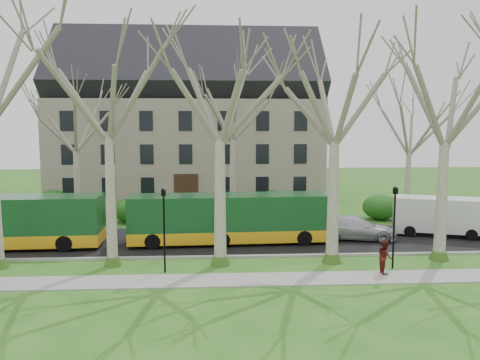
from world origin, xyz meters
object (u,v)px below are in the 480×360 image
sedan (355,228)px  van_a (439,217)px  pedestrian_b (385,257)px  bus_follow (231,218)px

sedan → van_a: size_ratio=0.88×
sedan → van_a: (6.03, 0.79, 0.54)m
sedan → pedestrian_b: pedestrian_b is taller
pedestrian_b → bus_follow: bearing=49.8°
bus_follow → sedan: bus_follow is taller
van_a → pedestrian_b: 10.47m
bus_follow → pedestrian_b: size_ratio=7.61×
van_a → pedestrian_b: van_a is taller
pedestrian_b → van_a: bearing=-38.5°
sedan → pedestrian_b: (-0.69, -7.22, 0.08)m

